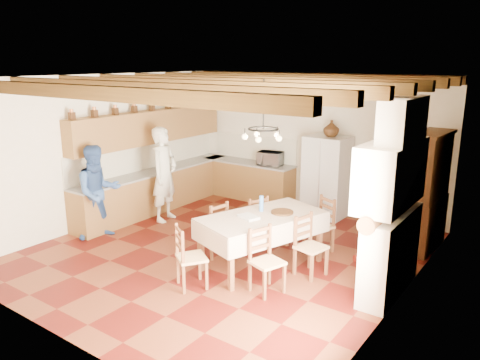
{
  "coord_description": "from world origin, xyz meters",
  "views": [
    {
      "loc": [
        4.65,
        -6.07,
        3.27
      ],
      "look_at": [
        0.1,
        0.3,
        1.25
      ],
      "focal_mm": 35.0,
      "sensor_mm": 36.0,
      "label": 1
    }
  ],
  "objects_px": {
    "chair_right_far": "(311,246)",
    "person_woman_blue": "(98,192)",
    "dining_table": "(262,220)",
    "microwave": "(270,158)",
    "chair_left_near": "(213,228)",
    "person_man": "(164,174)",
    "hutch": "(427,191)",
    "chair_end_far": "(319,225)",
    "chair_left_far": "(253,221)",
    "person_woman_red": "(370,213)",
    "refrigerator": "(327,177)",
    "chair_end_near": "(191,256)",
    "chair_right_near": "(267,261)"
  },
  "relations": [
    {
      "from": "chair_end_near",
      "to": "microwave",
      "type": "height_order",
      "value": "microwave"
    },
    {
      "from": "chair_right_far",
      "to": "person_woman_blue",
      "type": "bearing_deg",
      "value": 114.44
    },
    {
      "from": "chair_end_far",
      "to": "person_woman_blue",
      "type": "bearing_deg",
      "value": -128.31
    },
    {
      "from": "chair_left_near",
      "to": "person_woman_blue",
      "type": "bearing_deg",
      "value": -65.72
    },
    {
      "from": "hutch",
      "to": "microwave",
      "type": "xyz_separation_m",
      "value": [
        -3.68,
        0.77,
        0.01
      ]
    },
    {
      "from": "hutch",
      "to": "chair_end_far",
      "type": "xyz_separation_m",
      "value": [
        -1.45,
        -1.19,
        -0.57
      ]
    },
    {
      "from": "person_woman_blue",
      "to": "chair_end_near",
      "type": "bearing_deg",
      "value": -82.43
    },
    {
      "from": "person_woman_blue",
      "to": "microwave",
      "type": "xyz_separation_m",
      "value": [
        1.42,
        3.76,
        0.17
      ]
    },
    {
      "from": "dining_table",
      "to": "chair_right_near",
      "type": "bearing_deg",
      "value": -52.27
    },
    {
      "from": "person_woman_red",
      "to": "person_man",
      "type": "bearing_deg",
      "value": -88.63
    },
    {
      "from": "refrigerator",
      "to": "chair_end_near",
      "type": "bearing_deg",
      "value": -90.46
    },
    {
      "from": "refrigerator",
      "to": "dining_table",
      "type": "relative_size",
      "value": 0.78
    },
    {
      "from": "hutch",
      "to": "chair_left_near",
      "type": "distance_m",
      "value": 3.77
    },
    {
      "from": "chair_left_near",
      "to": "chair_right_near",
      "type": "relative_size",
      "value": 1.0
    },
    {
      "from": "chair_right_near",
      "to": "chair_end_near",
      "type": "bearing_deg",
      "value": 135.65
    },
    {
      "from": "dining_table",
      "to": "chair_left_near",
      "type": "bearing_deg",
      "value": -173.28
    },
    {
      "from": "chair_end_far",
      "to": "person_woman_red",
      "type": "distance_m",
      "value": 0.92
    },
    {
      "from": "chair_right_far",
      "to": "person_woman_blue",
      "type": "xyz_separation_m",
      "value": [
        -3.99,
        -0.85,
        0.4
      ]
    },
    {
      "from": "chair_end_near",
      "to": "person_woman_red",
      "type": "height_order",
      "value": "person_woman_red"
    },
    {
      "from": "chair_left_near",
      "to": "person_man",
      "type": "height_order",
      "value": "person_man"
    },
    {
      "from": "person_man",
      "to": "person_woman_blue",
      "type": "relative_size",
      "value": 1.11
    },
    {
      "from": "chair_right_far",
      "to": "microwave",
      "type": "bearing_deg",
      "value": 53.86
    },
    {
      "from": "hutch",
      "to": "chair_end_near",
      "type": "distance_m",
      "value": 4.27
    },
    {
      "from": "dining_table",
      "to": "person_man",
      "type": "distance_m",
      "value": 2.99
    },
    {
      "from": "refrigerator",
      "to": "chair_left_far",
      "type": "relative_size",
      "value": 1.8
    },
    {
      "from": "chair_left_far",
      "to": "microwave",
      "type": "height_order",
      "value": "microwave"
    },
    {
      "from": "dining_table",
      "to": "microwave",
      "type": "relative_size",
      "value": 3.97
    },
    {
      "from": "hutch",
      "to": "microwave",
      "type": "bearing_deg",
      "value": 171.69
    },
    {
      "from": "refrigerator",
      "to": "microwave",
      "type": "bearing_deg",
      "value": 177.38
    },
    {
      "from": "dining_table",
      "to": "person_woman_red",
      "type": "distance_m",
      "value": 1.8
    },
    {
      "from": "person_man",
      "to": "chair_left_far",
      "type": "bearing_deg",
      "value": -105.49
    },
    {
      "from": "dining_table",
      "to": "chair_end_far",
      "type": "xyz_separation_m",
      "value": [
        0.47,
        1.11,
        -0.31
      ]
    },
    {
      "from": "person_man",
      "to": "chair_right_near",
      "type": "bearing_deg",
      "value": -124.75
    },
    {
      "from": "chair_end_near",
      "to": "chair_end_far",
      "type": "height_order",
      "value": "same"
    },
    {
      "from": "chair_end_far",
      "to": "chair_right_near",
      "type": "bearing_deg",
      "value": -62.08
    },
    {
      "from": "dining_table",
      "to": "chair_left_near",
      "type": "height_order",
      "value": "chair_left_near"
    },
    {
      "from": "refrigerator",
      "to": "person_woman_blue",
      "type": "xyz_separation_m",
      "value": [
        -2.9,
        -3.64,
        0.02
      ]
    },
    {
      "from": "hutch",
      "to": "person_man",
      "type": "distance_m",
      "value": 5.05
    },
    {
      "from": "chair_right_far",
      "to": "chair_end_far",
      "type": "height_order",
      "value": "same"
    },
    {
      "from": "chair_right_near",
      "to": "person_man",
      "type": "bearing_deg",
      "value": 85.82
    },
    {
      "from": "chair_left_far",
      "to": "person_woman_blue",
      "type": "height_order",
      "value": "person_woman_blue"
    },
    {
      "from": "hutch",
      "to": "chair_end_near",
      "type": "xyz_separation_m",
      "value": [
        -2.36,
        -3.51,
        -0.57
      ]
    },
    {
      "from": "microwave",
      "to": "hutch",
      "type": "bearing_deg",
      "value": -23.86
    },
    {
      "from": "chair_right_far",
      "to": "chair_end_near",
      "type": "xyz_separation_m",
      "value": [
        -1.25,
        -1.37,
        0.0
      ]
    },
    {
      "from": "microwave",
      "to": "dining_table",
      "type": "bearing_deg",
      "value": -72.15
    },
    {
      "from": "chair_left_far",
      "to": "person_woman_red",
      "type": "xyz_separation_m",
      "value": [
        1.89,
        0.63,
        0.35
      ]
    },
    {
      "from": "chair_end_far",
      "to": "person_man",
      "type": "distance_m",
      "value": 3.41
    },
    {
      "from": "chair_end_near",
      "to": "person_woman_blue",
      "type": "relative_size",
      "value": 0.54
    },
    {
      "from": "hutch",
      "to": "chair_end_far",
      "type": "relative_size",
      "value": 2.18
    },
    {
      "from": "chair_right_far",
      "to": "chair_end_near",
      "type": "height_order",
      "value": "same"
    }
  ]
}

